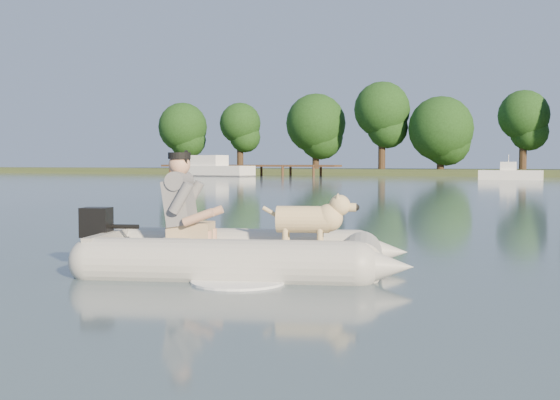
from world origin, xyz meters
The scene contains 9 objects.
water centered at (0.00, 0.00, 0.00)m, with size 160.00×160.00×0.00m, color slate.
shore_bank centered at (0.00, 62.00, 0.25)m, with size 160.00×12.00×0.70m, color #47512D.
dock centered at (-26.00, 52.00, 0.52)m, with size 18.00×2.00×1.04m, color #4C331E, non-canonical shape.
dinghy centered at (0.22, 0.51, 0.63)m, with size 5.08×3.87×1.46m, color #A3A39E, non-canonical shape.
man centered at (-0.51, 0.34, 0.82)m, with size 0.77×0.66×1.14m, color slate, non-canonical shape.
dog centered at (0.86, 0.76, 0.55)m, with size 0.99×0.35×0.66m, color tan, non-canonical shape.
outboard_motor centered at (-1.47, -0.02, 0.33)m, with size 0.44×0.31×0.84m, color black, non-canonical shape.
cabin_cruiser centered at (-27.69, 49.08, 0.96)m, with size 7.31×2.61×2.26m, color white, non-canonical shape.
motorboat centered at (-1.79, 46.35, 0.87)m, with size 4.50×1.73×1.90m, color white, non-canonical shape.
Camera 1 is at (3.92, -6.64, 1.26)m, focal length 45.00 mm.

